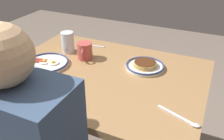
{
  "coord_description": "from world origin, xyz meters",
  "views": [
    {
      "loc": [
        -0.55,
        1.06,
        1.44
      ],
      "look_at": [
        -0.06,
        -0.0,
        0.78
      ],
      "focal_mm": 38.92,
      "sensor_mm": 36.0,
      "label": 1
    }
  ],
  "objects": [
    {
      "name": "butter_knife",
      "position": [
        0.05,
        0.28,
        0.75
      ],
      "size": [
        0.22,
        0.07,
        0.01
      ],
      "color": "silver",
      "rests_on": "dining_table"
    },
    {
      "name": "drinking_glass",
      "position": [
        0.33,
        -0.16,
        0.81
      ],
      "size": [
        0.08,
        0.08,
        0.14
      ],
      "color": "silver",
      "rests_on": "dining_table"
    },
    {
      "name": "plate_center_pancakes",
      "position": [
        0.34,
        0.05,
        0.76
      ],
      "size": [
        0.26,
        0.26,
        0.04
      ],
      "color": "silver",
      "rests_on": "dining_table"
    },
    {
      "name": "dining_table",
      "position": [
        0.0,
        0.0,
        0.64
      ],
      "size": [
        1.15,
        0.84,
        0.75
      ],
      "color": "#9C7448",
      "rests_on": "ground_plane"
    },
    {
      "name": "coffee_mug",
      "position": [
        0.18,
        -0.12,
        0.8
      ],
      "size": [
        0.09,
        0.13,
        0.1
      ],
      "color": "#BF4C47",
      "rests_on": "dining_table"
    },
    {
      "name": "fork_near",
      "position": [
        0.24,
        -0.3,
        0.75
      ],
      "size": [
        0.2,
        0.04,
        0.01
      ],
      "color": "silver",
      "rests_on": "dining_table"
    },
    {
      "name": "tea_spoon",
      "position": [
        -0.5,
        0.21,
        0.75
      ],
      "size": [
        0.2,
        0.09,
        0.01
      ],
      "color": "silver",
      "rests_on": "dining_table"
    },
    {
      "name": "plate_near_main",
      "position": [
        -0.21,
        -0.15,
        0.76
      ],
      "size": [
        0.23,
        0.23,
        0.04
      ],
      "color": "silver",
      "rests_on": "dining_table"
    },
    {
      "name": "cell_phone",
      "position": [
        0.23,
        0.27,
        0.75
      ],
      "size": [
        0.15,
        0.09,
        0.01
      ],
      "primitive_type": "cube",
      "rotation": [
        0.0,
        0.0,
        0.13
      ],
      "color": "black",
      "rests_on": "dining_table"
    }
  ]
}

